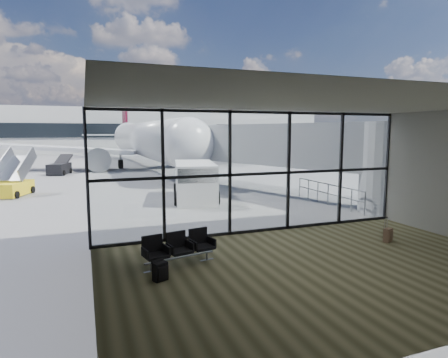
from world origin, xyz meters
TOP-DOWN VIEW (x-y plane):
  - ground at (0.00, 40.00)m, footprint 220.00×220.00m
  - lounge_shell at (0.00, -4.80)m, footprint 12.02×8.01m
  - glass_curtain_wall at (0.00, 0.00)m, footprint 12.10×0.12m
  - jet_bridge at (4.90, 7.07)m, footprint 8.00×16.50m
  - apron_railing at (5.60, 3.50)m, footprint 0.06×5.46m
  - far_terminal at (-0.59, 61.97)m, footprint 80.00×12.20m
  - tree_4 at (-21.00, 72.00)m, footprint 5.61×5.61m
  - tree_5 at (-15.00, 72.00)m, footprint 6.27×6.27m
  - seating_row at (-3.68, -2.36)m, footprint 2.09×0.97m
  - backpack at (-4.39, -3.36)m, footprint 0.42×0.41m
  - suitcase at (3.50, -2.77)m, footprint 0.36×0.31m
  - airliner at (0.17, 28.38)m, footprint 31.72×36.71m
  - service_van at (-0.42, 7.21)m, footprint 3.10×5.09m
  - belt_loader at (-8.13, 23.60)m, footprint 2.16×3.88m
  - mobile_stairs at (-10.15, 12.45)m, footprint 2.41×3.51m
  - traffic_cone_a at (0.61, 9.39)m, footprint 0.45×0.45m
  - traffic_cone_b at (3.45, 15.09)m, footprint 0.41×0.41m

SIDE VIEW (x-z plane):
  - ground at x=0.00m, z-range 0.00..0.00m
  - backpack at x=-4.39m, z-range -0.01..0.52m
  - suitcase at x=3.50m, z-range -0.17..0.68m
  - traffic_cone_b at x=3.45m, z-range -0.01..0.57m
  - traffic_cone_a at x=0.61m, z-range -0.02..0.63m
  - seating_row at x=-3.68m, z-range 0.05..0.98m
  - mobile_stairs at x=-10.15m, z-range -0.59..1.67m
  - belt_loader at x=-8.13m, z-range -0.28..1.42m
  - apron_railing at x=5.60m, z-range 0.16..1.27m
  - service_van at x=-0.42m, z-range 0.03..2.09m
  - glass_curtain_wall at x=0.00m, z-range 0.00..4.50m
  - lounge_shell at x=0.00m, z-range 0.40..4.91m
  - jet_bridge at x=4.90m, z-range 0.59..4.92m
  - airliner at x=0.17m, z-range -1.85..7.61m
  - far_terminal at x=-0.59m, z-range -1.29..9.71m
  - tree_4 at x=-21.00m, z-range 1.22..9.29m
  - tree_5 at x=-15.00m, z-range 1.36..10.39m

